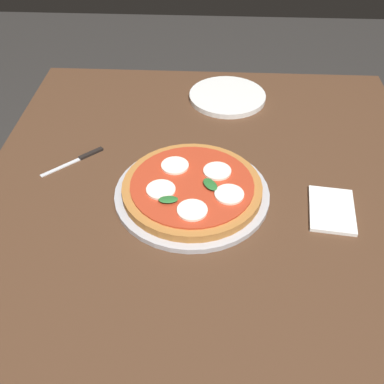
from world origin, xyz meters
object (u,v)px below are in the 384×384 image
at_px(plate_white, 227,96).
at_px(knife, 81,158).
at_px(dining_table, 206,245).
at_px(napkin, 332,210).
at_px(serving_tray, 192,193).
at_px(pizza, 192,187).

relative_size(plate_white, knife, 1.71).
bearing_deg(dining_table, knife, -118.89).
height_order(plate_white, napkin, plate_white).
relative_size(serving_tray, napkin, 2.50).
bearing_deg(knife, dining_table, 61.11).
height_order(serving_tray, pizza, pizza).
height_order(plate_white, knife, plate_white).
bearing_deg(plate_white, pizza, -10.65).
height_order(napkin, knife, napkin).
distance_m(plate_white, napkin, 0.49).
height_order(serving_tray, knife, serving_tray).
distance_m(serving_tray, knife, 0.29).
height_order(dining_table, plate_white, plate_white).
distance_m(pizza, knife, 0.29).
relative_size(napkin, knife, 1.05).
xyz_separation_m(dining_table, napkin, (-0.02, 0.25, 0.10)).
xyz_separation_m(plate_white, knife, (0.29, -0.34, -0.00)).
bearing_deg(dining_table, napkin, 94.22).
relative_size(dining_table, plate_white, 5.83).
bearing_deg(knife, serving_tray, 67.00).
xyz_separation_m(serving_tray, napkin, (0.03, 0.29, -0.00)).
height_order(dining_table, serving_tray, serving_tray).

